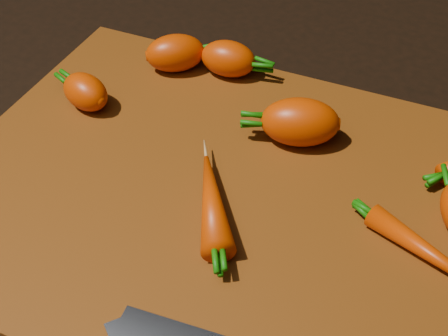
% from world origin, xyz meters
% --- Properties ---
extents(ground, '(2.00, 2.00, 0.01)m').
position_xyz_m(ground, '(0.00, 0.00, -0.01)').
color(ground, black).
extents(cutting_board, '(0.50, 0.40, 0.01)m').
position_xyz_m(cutting_board, '(0.00, 0.00, 0.01)').
color(cutting_board, '#632E08').
rests_on(cutting_board, ground).
extents(carrot_0, '(0.08, 0.07, 0.04)m').
position_xyz_m(carrot_0, '(-0.12, 0.16, 0.03)').
color(carrot_0, '#C93802').
rests_on(carrot_0, cutting_board).
extents(carrot_1, '(0.06, 0.05, 0.04)m').
position_xyz_m(carrot_1, '(-0.18, 0.06, 0.03)').
color(carrot_1, '#C93802').
rests_on(carrot_1, cutting_board).
extents(carrot_2, '(0.09, 0.07, 0.05)m').
position_xyz_m(carrot_2, '(0.04, 0.09, 0.04)').
color(carrot_2, '#C93802').
rests_on(carrot_2, cutting_board).
extents(carrot_3, '(0.06, 0.04, 0.04)m').
position_xyz_m(carrot_3, '(-0.06, 0.17, 0.03)').
color(carrot_3, '#C93802').
rests_on(carrot_3, cutting_board).
extents(carrot_6, '(0.12, 0.07, 0.02)m').
position_xyz_m(carrot_6, '(0.19, -0.01, 0.02)').
color(carrot_6, '#C93802').
rests_on(carrot_6, cutting_board).
extents(carrot_7, '(0.08, 0.11, 0.03)m').
position_xyz_m(carrot_7, '(0.01, -0.03, 0.03)').
color(carrot_7, '#C93802').
rests_on(carrot_7, cutting_board).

